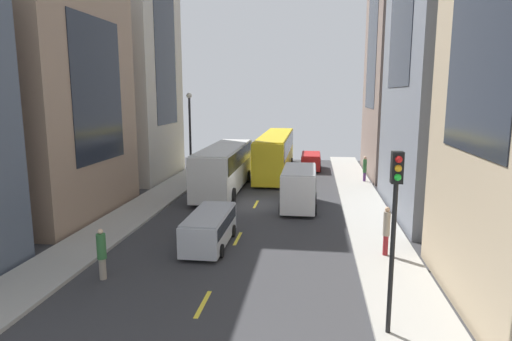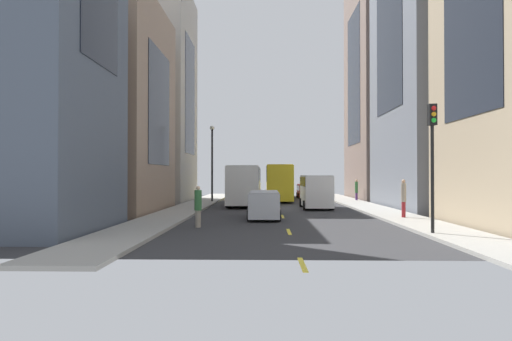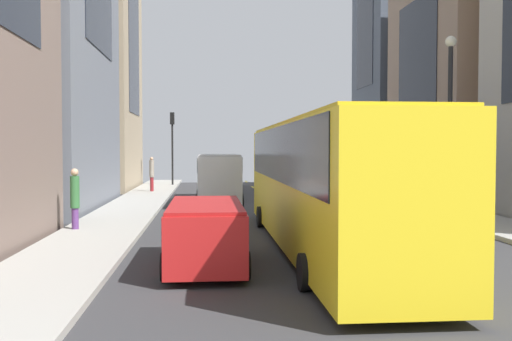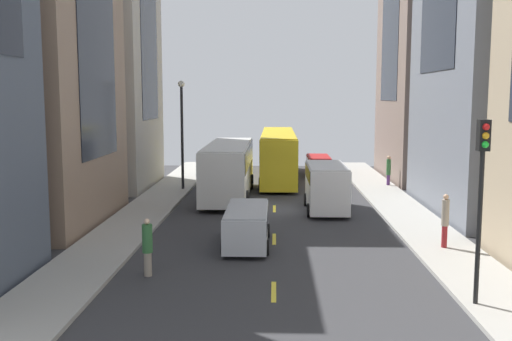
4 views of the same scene
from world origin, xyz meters
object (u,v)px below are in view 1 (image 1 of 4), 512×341
(pedestrian_waiting_curb, at_px, (365,168))
(traffic_light_near_corner, at_px, (395,209))
(city_bus_white, at_px, (224,165))
(car_red_0, at_px, (311,160))
(streetcar_yellow, at_px, (276,150))
(car_silver_1, at_px, (210,226))
(pedestrian_walking_far, at_px, (102,253))
(delivery_van_white, at_px, (299,185))
(pedestrian_crossing_mid, at_px, (386,229))

(pedestrian_waiting_curb, distance_m, traffic_light_near_corner, 23.64)
(city_bus_white, xyz_separation_m, car_red_0, (6.34, 10.27, -1.08))
(streetcar_yellow, height_order, car_silver_1, streetcar_yellow)
(pedestrian_walking_far, bearing_deg, city_bus_white, -23.71)
(delivery_van_white, distance_m, car_red_0, 14.62)
(pedestrian_crossing_mid, height_order, pedestrian_walking_far, pedestrian_crossing_mid)
(streetcar_yellow, relative_size, car_silver_1, 3.13)
(streetcar_yellow, distance_m, pedestrian_waiting_curb, 8.49)
(car_red_0, xyz_separation_m, pedestrian_waiting_curb, (4.39, -5.86, 0.34))
(delivery_van_white, height_order, pedestrian_walking_far, delivery_van_white)
(pedestrian_walking_far, bearing_deg, car_red_0, -34.83)
(car_red_0, relative_size, traffic_light_near_corner, 0.78)
(streetcar_yellow, distance_m, pedestrian_crossing_mid, 21.58)
(pedestrian_crossing_mid, distance_m, traffic_light_near_corner, 7.12)
(car_silver_1, bearing_deg, streetcar_yellow, 85.92)
(pedestrian_crossing_mid, height_order, traffic_light_near_corner, traffic_light_near_corner)
(city_bus_white, xyz_separation_m, traffic_light_near_corner, (8.86, -19.00, 1.96))
(traffic_light_near_corner, bearing_deg, pedestrian_waiting_curb, 85.43)
(car_silver_1, bearing_deg, pedestrian_crossing_mid, -4.06)
(car_red_0, height_order, pedestrian_waiting_curb, pedestrian_waiting_curb)
(pedestrian_waiting_curb, xyz_separation_m, traffic_light_near_corner, (-1.87, -23.41, 2.71))
(delivery_van_white, xyz_separation_m, traffic_light_near_corner, (3.17, -14.67, 2.46))
(streetcar_yellow, relative_size, pedestrian_waiting_curb, 7.22)
(traffic_light_near_corner, bearing_deg, car_red_0, 94.92)
(streetcar_yellow, xyz_separation_m, car_silver_1, (-1.42, -19.93, -1.16))
(car_red_0, bearing_deg, streetcar_yellow, -145.52)
(pedestrian_crossing_mid, bearing_deg, city_bus_white, 59.74)
(car_silver_1, xyz_separation_m, pedestrian_walking_far, (-3.26, -4.31, 0.13))
(car_red_0, distance_m, traffic_light_near_corner, 29.54)
(delivery_van_white, bearing_deg, pedestrian_walking_far, -121.45)
(pedestrian_walking_far, distance_m, traffic_light_near_corner, 11.17)
(pedestrian_crossing_mid, bearing_deg, car_silver_1, 107.49)
(streetcar_yellow, relative_size, traffic_light_near_corner, 2.71)
(traffic_light_near_corner, bearing_deg, delivery_van_white, 102.18)
(streetcar_yellow, relative_size, car_red_0, 3.47)
(pedestrian_walking_far, bearing_deg, car_silver_1, -55.34)
(city_bus_white, bearing_deg, traffic_light_near_corner, -64.99)
(pedestrian_crossing_mid, xyz_separation_m, pedestrian_waiting_curb, (0.94, 16.85, -0.08))
(pedestrian_walking_far, distance_m, pedestrian_waiting_curb, 23.98)
(streetcar_yellow, bearing_deg, traffic_light_near_corner, -78.03)
(car_red_0, bearing_deg, pedestrian_walking_far, -106.62)
(traffic_light_near_corner, bearing_deg, pedestrian_walking_far, 164.86)
(pedestrian_walking_far, relative_size, traffic_light_near_corner, 0.38)
(city_bus_white, xyz_separation_m, pedestrian_waiting_curb, (10.73, 4.41, -0.75))
(city_bus_white, xyz_separation_m, pedestrian_crossing_mid, (9.79, -12.44, -0.67))
(car_red_0, xyz_separation_m, traffic_light_near_corner, (2.52, -29.27, 3.05))
(streetcar_yellow, bearing_deg, pedestrian_walking_far, -100.93)
(city_bus_white, height_order, traffic_light_near_corner, traffic_light_near_corner)
(car_silver_1, bearing_deg, car_red_0, 78.17)
(streetcar_yellow, bearing_deg, pedestrian_crossing_mid, -72.00)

